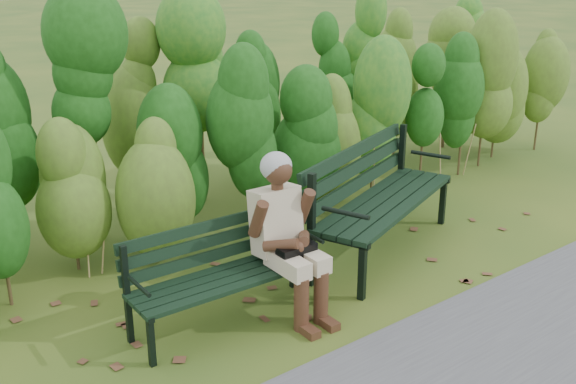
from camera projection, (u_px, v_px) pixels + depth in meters
ground at (312, 283)px, 5.94m from camera, size 80.00×80.00×0.00m
hedge_band at (198, 106)px, 6.90m from camera, size 11.04×1.67×2.42m
leaf_litter at (309, 288)px, 5.84m from camera, size 5.92×2.20×0.01m
bench_left at (223, 265)px, 5.21m from camera, size 1.59×0.56×0.79m
bench_right at (375, 191)px, 6.41m from camera, size 2.15×1.35×1.03m
seated_woman at (286, 228)px, 5.27m from camera, size 0.55×0.80×1.30m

